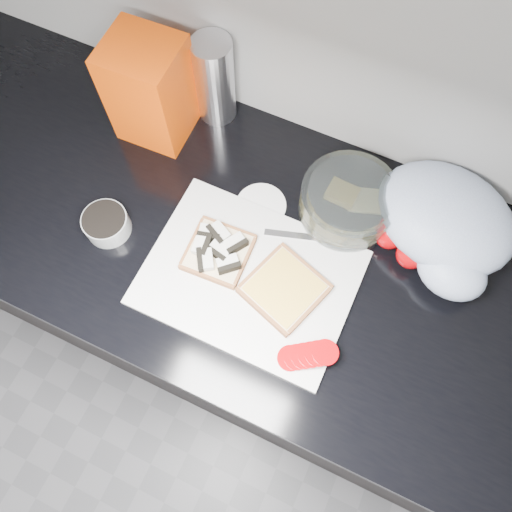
% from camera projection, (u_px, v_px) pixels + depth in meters
% --- Properties ---
extents(base_cabinet, '(3.50, 0.60, 0.86)m').
position_uv_depth(base_cabinet, '(272.00, 314.00, 1.43)').
color(base_cabinet, black).
rests_on(base_cabinet, ground).
extents(countertop, '(3.50, 0.64, 0.04)m').
position_uv_depth(countertop, '(279.00, 254.00, 1.02)').
color(countertop, black).
rests_on(countertop, base_cabinet).
extents(cutting_board, '(0.40, 0.30, 0.01)m').
position_uv_depth(cutting_board, '(250.00, 277.00, 0.97)').
color(cutting_board, silver).
rests_on(cutting_board, countertop).
extents(bread_left, '(0.13, 0.13, 0.04)m').
position_uv_depth(bread_left, '(218.00, 251.00, 0.97)').
color(bread_left, '#C9B38E').
rests_on(bread_left, cutting_board).
extents(bread_right, '(0.17, 0.17, 0.02)m').
position_uv_depth(bread_right, '(284.00, 289.00, 0.95)').
color(bread_right, '#C9B38E').
rests_on(bread_right, cutting_board).
extents(tomato_slices, '(0.11, 0.09, 0.02)m').
position_uv_depth(tomato_slices, '(308.00, 355.00, 0.90)').
color(tomato_slices, '#AB0308').
rests_on(tomato_slices, cutting_board).
extents(knife, '(0.18, 0.07, 0.01)m').
position_uv_depth(knife, '(321.00, 238.00, 0.99)').
color(knife, '#B8B8BC').
rests_on(knife, cutting_board).
extents(seed_tub, '(0.09, 0.09, 0.05)m').
position_uv_depth(seed_tub, '(106.00, 223.00, 0.99)').
color(seed_tub, '#959999').
rests_on(seed_tub, countertop).
extents(tub_lid, '(0.12, 0.12, 0.01)m').
position_uv_depth(tub_lid, '(261.00, 206.00, 1.03)').
color(tub_lid, white).
rests_on(tub_lid, countertop).
extents(glass_bowl, '(0.19, 0.19, 0.08)m').
position_uv_depth(glass_bowl, '(348.00, 202.00, 1.00)').
color(glass_bowl, silver).
rests_on(glass_bowl, countertop).
extents(bread_bag, '(0.15, 0.14, 0.23)m').
position_uv_depth(bread_bag, '(150.00, 90.00, 1.01)').
color(bread_bag, '#FF3C04').
rests_on(bread_bag, countertop).
extents(steel_canister, '(0.08, 0.08, 0.20)m').
position_uv_depth(steel_canister, '(215.00, 80.00, 1.04)').
color(steel_canister, silver).
rests_on(steel_canister, countertop).
extents(grocery_bag, '(0.32, 0.30, 0.12)m').
position_uv_depth(grocery_bag, '(446.00, 225.00, 0.96)').
color(grocery_bag, silver).
rests_on(grocery_bag, countertop).
extents(whole_tomatoes, '(0.17, 0.09, 0.06)m').
position_uv_depth(whole_tomatoes, '(413.00, 253.00, 0.97)').
color(whole_tomatoes, '#AB0308').
rests_on(whole_tomatoes, countertop).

